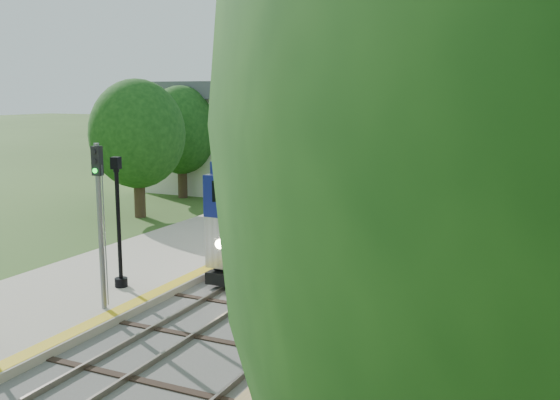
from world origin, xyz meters
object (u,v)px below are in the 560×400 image
at_px(station_building, 209,136).
at_px(signal_platform, 99,208).
at_px(lamppost_far, 119,230).
at_px(signal_gantry, 484,118).
at_px(train, 477,134).
at_px(signal_farside, 474,162).

height_order(station_building, signal_platform, station_building).
xyz_separation_m(station_building, lamppost_far, (10.12, -22.68, -1.63)).
bearing_deg(signal_gantry, lamppost_far, -97.59).
height_order(train, signal_farside, signal_farside).
relative_size(train, signal_platform, 23.01).
distance_m(signal_platform, signal_farside, 18.27).
relative_size(signal_gantry, signal_platform, 1.58).
distance_m(lamppost_far, signal_platform, 2.56).
bearing_deg(station_building, train, 70.34).
bearing_deg(signal_farside, signal_gantry, 96.28).
bearing_deg(train, signal_farside, -82.65).
relative_size(train, signal_farside, 19.38).
xyz_separation_m(signal_platform, signal_farside, (9.10, 15.84, 0.33)).
xyz_separation_m(signal_gantry, lamppost_far, (-6.35, -47.67, -2.36)).
xyz_separation_m(station_building, signal_farside, (20.20, -8.88, -0.12)).
bearing_deg(signal_platform, train, 87.40).
bearing_deg(lamppost_far, train, 86.41).
xyz_separation_m(lamppost_far, signal_platform, (0.98, -2.05, 1.19)).
relative_size(signal_gantry, lamppost_far, 1.81).
distance_m(train, lamppost_far, 61.98).
distance_m(station_building, signal_gantry, 29.94).
bearing_deg(signal_platform, signal_gantry, 83.83).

